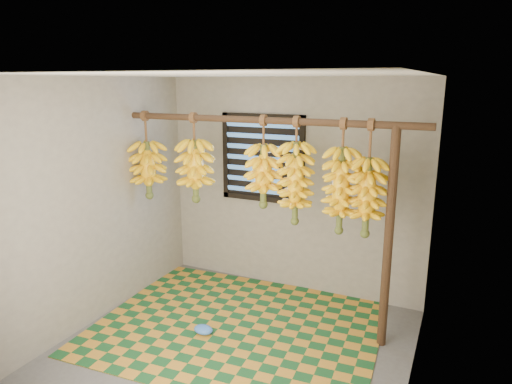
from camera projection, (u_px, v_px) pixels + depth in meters
The scene contains 16 objects.
floor at pixel (230, 352), 4.07m from camera, with size 3.00×3.00×0.01m, color #4F4F4F.
ceiling at pixel (226, 74), 3.50m from camera, with size 3.00×3.00×0.01m, color silver.
wall_back at pixel (292, 187), 5.11m from camera, with size 3.00×0.01×2.40m, color gray.
wall_left at pixel (91, 204), 4.40m from camera, with size 0.01×3.00×2.40m, color gray.
wall_right at pixel (419, 252), 3.17m from camera, with size 0.01×3.00×2.40m, color gray.
window at pixel (262, 158), 5.16m from camera, with size 1.00×0.04×1.00m.
hanging_pole at pixel (263, 120), 4.21m from camera, with size 0.06×0.06×3.00m, color #422A1B.
support_post at pixel (388, 241), 3.96m from camera, with size 0.08×0.08×2.00m, color #422A1B.
woven_mat at pixel (237, 326), 4.49m from camera, with size 2.68×2.15×0.01m, color #164D23.
plastic_bag at pixel (203, 330), 4.34m from camera, with size 0.20×0.14×0.08m, color #3A76DB.
banana_bunch_a at pixel (148, 170), 4.90m from camera, with size 0.38×0.38×0.93m.
banana_bunch_b at pixel (195, 171), 4.65m from camera, with size 0.36×0.36×0.90m.
banana_bunch_c at pixel (263, 176), 4.33m from camera, with size 0.34×0.34×0.88m.
banana_bunch_d at pixel (295, 183), 4.21m from camera, with size 0.33×0.33×1.00m.
banana_bunch_e at pixel (341, 191), 4.04m from camera, with size 0.32×0.32×1.03m.
banana_bunch_f at pixel (367, 197), 3.96m from camera, with size 0.31×0.31×1.03m.
Camera 1 is at (1.73, -3.18, 2.36)m, focal length 32.00 mm.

